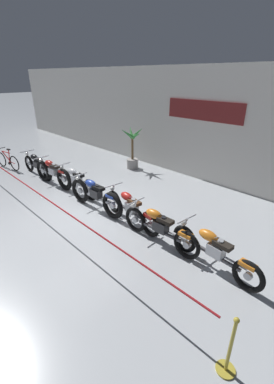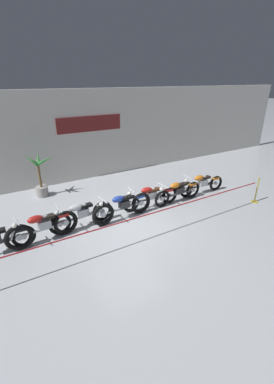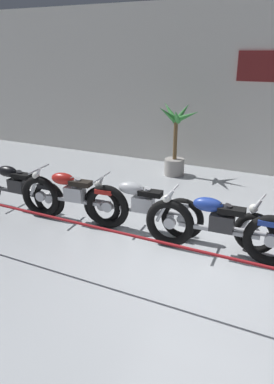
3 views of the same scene
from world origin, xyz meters
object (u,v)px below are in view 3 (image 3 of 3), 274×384
(motorcycle_silver_2, at_px, (140,206))
(motorcycle_blue_3, at_px, (218,227))
(motorcycle_black_0, at_px, (16,187))
(potted_palm_left_of_row, at_px, (175,145))
(stanchion_far_left, at_px, (82,233))
(motorcycle_red_1, at_px, (72,197))

(motorcycle_silver_2, bearing_deg, motorcycle_blue_3, -8.48)
(motorcycle_black_0, relative_size, potted_palm_left_of_row, 1.23)
(motorcycle_blue_3, relative_size, stanchion_far_left, 0.23)
(motorcycle_black_0, height_order, motorcycle_red_1, motorcycle_red_1)
(potted_palm_left_of_row, distance_m, stanchion_far_left, 5.03)
(motorcycle_silver_2, distance_m, motorcycle_blue_3, 1.44)
(motorcycle_black_0, distance_m, motorcycle_silver_2, 2.66)
(motorcycle_red_1, height_order, motorcycle_blue_3, motorcycle_red_1)
(motorcycle_red_1, height_order, stanchion_far_left, stanchion_far_left)
(stanchion_far_left, bearing_deg, potted_palm_left_of_row, 96.71)
(motorcycle_red_1, xyz_separation_m, stanchion_far_left, (1.27, -1.54, 0.25))
(motorcycle_black_0, bearing_deg, motorcycle_silver_2, 4.21)
(motorcycle_black_0, distance_m, motorcycle_blue_3, 4.08)
(motorcycle_red_1, bearing_deg, stanchion_far_left, -50.40)
(motorcycle_silver_2, bearing_deg, motorcycle_black_0, -175.79)
(stanchion_far_left, bearing_deg, motorcycle_black_0, 149.76)
(stanchion_far_left, bearing_deg, motorcycle_silver_2, 89.49)
(motorcycle_black_0, height_order, stanchion_far_left, stanchion_far_left)
(potted_palm_left_of_row, height_order, stanchion_far_left, potted_palm_left_of_row)
(motorcycle_blue_3, bearing_deg, motorcycle_black_0, 179.76)
(motorcycle_black_0, xyz_separation_m, stanchion_far_left, (2.64, -1.54, 0.28))
(motorcycle_black_0, xyz_separation_m, potted_palm_left_of_row, (2.05, 3.46, 0.34))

